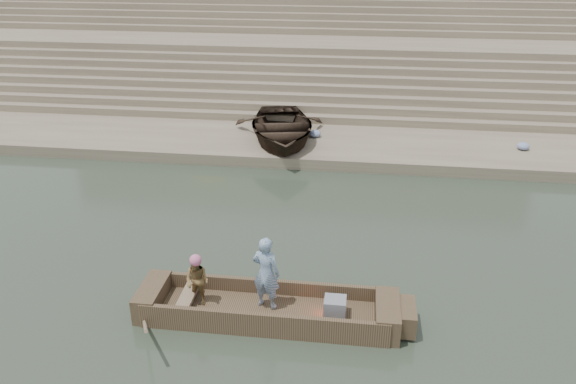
% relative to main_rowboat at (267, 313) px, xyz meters
% --- Properties ---
extents(ground, '(120.00, 120.00, 0.00)m').
position_rel_main_rowboat_xyz_m(ground, '(-2.60, 2.38, -0.11)').
color(ground, '#283225').
rests_on(ground, ground).
extents(lower_landing, '(32.00, 4.00, 0.40)m').
position_rel_main_rowboat_xyz_m(lower_landing, '(-2.60, 10.38, 0.09)').
color(lower_landing, gray).
rests_on(lower_landing, ground).
extents(mid_landing, '(32.00, 3.00, 2.80)m').
position_rel_main_rowboat_xyz_m(mid_landing, '(-2.60, 17.88, 1.29)').
color(mid_landing, gray).
rests_on(mid_landing, ground).
extents(upper_landing, '(32.00, 3.00, 5.20)m').
position_rel_main_rowboat_xyz_m(upper_landing, '(-2.60, 24.88, 2.49)').
color(upper_landing, gray).
rests_on(upper_landing, ground).
extents(ghat_steps, '(32.00, 11.00, 5.20)m').
position_rel_main_rowboat_xyz_m(ghat_steps, '(-2.60, 19.57, 1.69)').
color(ghat_steps, gray).
rests_on(ghat_steps, ground).
extents(main_rowboat, '(5.00, 1.30, 0.22)m').
position_rel_main_rowboat_xyz_m(main_rowboat, '(0.00, 0.00, 0.00)').
color(main_rowboat, brown).
rests_on(main_rowboat, ground).
extents(rowboat_trim, '(6.04, 2.63, 1.82)m').
position_rel_main_rowboat_xyz_m(rowboat_trim, '(0.21, -0.01, 0.20)').
color(rowboat_trim, brown).
rests_on(rowboat_trim, ground).
extents(standing_man, '(0.71, 0.56, 1.69)m').
position_rel_main_rowboat_xyz_m(standing_man, '(-0.03, 0.12, 0.95)').
color(standing_man, navy).
rests_on(standing_man, main_rowboat).
extents(rowing_man, '(0.65, 0.57, 1.15)m').
position_rel_main_rowboat_xyz_m(rowing_man, '(-1.52, 0.03, 0.69)').
color(rowing_man, '#2B8334').
rests_on(rowing_man, main_rowboat).
extents(television, '(0.46, 0.42, 0.40)m').
position_rel_main_rowboat_xyz_m(television, '(1.44, 0.00, 0.31)').
color(television, gray).
rests_on(television, main_rowboat).
extents(beached_rowboat, '(4.38, 5.49, 1.02)m').
position_rel_main_rowboat_xyz_m(beached_rowboat, '(-1.14, 10.23, 0.80)').
color(beached_rowboat, '#2D2116').
rests_on(beached_rowboat, lower_landing).
extents(cloth_bundles, '(21.19, 0.86, 0.26)m').
position_rel_main_rowboat_xyz_m(cloth_bundles, '(-1.76, 10.52, 0.42)').
color(cloth_bundles, '#3F5999').
rests_on(cloth_bundles, lower_landing).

